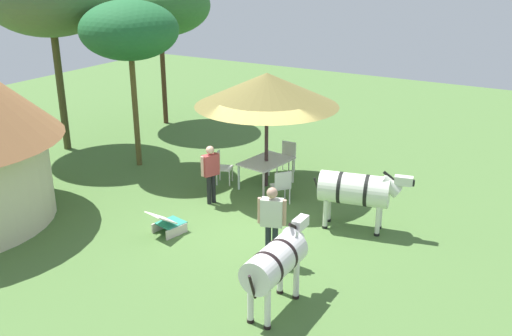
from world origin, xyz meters
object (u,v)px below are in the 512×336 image
(patio_chair_near_hut, at_px, (221,165))
(standing_watcher, at_px, (272,218))
(patio_dining_table, at_px, (266,163))
(acacia_tree_right_background, at_px, (159,6))
(shade_umbrella, at_px, (267,89))
(patio_chair_west_end, at_px, (282,185))
(patio_chair_east_end, at_px, (287,155))
(guest_beside_umbrella, at_px, (211,169))
(acacia_tree_left_background, at_px, (129,31))
(zebra_nearest_camera, at_px, (276,261))
(zebra_by_umbrella, at_px, (357,190))
(striped_lounge_chair, at_px, (167,223))

(patio_chair_near_hut, relative_size, standing_watcher, 0.54)
(patio_dining_table, distance_m, acacia_tree_right_background, 8.16)
(shade_umbrella, bearing_deg, patio_chair_west_end, -132.63)
(patio_dining_table, relative_size, patio_chair_west_end, 1.75)
(patio_chair_east_end, height_order, acacia_tree_right_background, acacia_tree_right_background)
(shade_umbrella, distance_m, patio_chair_near_hut, 2.53)
(patio_dining_table, relative_size, guest_beside_umbrella, 1.02)
(acacia_tree_left_background, bearing_deg, standing_watcher, -116.16)
(patio_chair_west_end, bearing_deg, shade_umbrella, 90.00)
(zebra_nearest_camera, height_order, acacia_tree_right_background, acacia_tree_right_background)
(patio_dining_table, xyz_separation_m, patio_chair_near_hut, (-0.44, 1.18, -0.14))
(patio_chair_west_end, height_order, acacia_tree_right_background, acacia_tree_right_background)
(acacia_tree_left_background, bearing_deg, patio_chair_near_hut, -89.45)
(patio_chair_near_hut, bearing_deg, acacia_tree_left_background, -109.78)
(zebra_by_umbrella, bearing_deg, zebra_nearest_camera, -12.93)
(patio_chair_near_hut, xyz_separation_m, acacia_tree_right_background, (4.01, 5.19, 3.78))
(acacia_tree_right_background, bearing_deg, patio_dining_table, -119.24)
(patio_chair_east_end, xyz_separation_m, acacia_tree_right_background, (2.31, 6.37, 3.78))
(shade_umbrella, xyz_separation_m, patio_chair_west_end, (-0.85, -0.93, -2.19))
(patio_chair_east_end, relative_size, acacia_tree_left_background, 0.19)
(standing_watcher, relative_size, zebra_nearest_camera, 0.79)
(striped_lounge_chair, xyz_separation_m, zebra_by_umbrella, (2.40, -3.61, 0.72))
(shade_umbrella, xyz_separation_m, guest_beside_umbrella, (-1.72, 0.64, -1.79))
(shade_umbrella, xyz_separation_m, standing_watcher, (-3.56, -2.13, -1.71))
(shade_umbrella, bearing_deg, guest_beside_umbrella, 159.50)
(standing_watcher, xyz_separation_m, zebra_by_umbrella, (2.32, -0.93, -0.02))
(shade_umbrella, height_order, acacia_tree_right_background, acacia_tree_right_background)
(standing_watcher, height_order, acacia_tree_right_background, acacia_tree_right_background)
(shade_umbrella, height_order, striped_lounge_chair, shade_umbrella)
(shade_umbrella, bearing_deg, acacia_tree_right_background, 60.76)
(shade_umbrella, distance_m, patio_chair_east_end, 2.53)
(standing_watcher, bearing_deg, patio_chair_west_end, 96.42)
(patio_dining_table, distance_m, acacia_tree_left_background, 5.36)
(patio_chair_east_end, xyz_separation_m, guest_beside_umbrella, (-2.98, 0.64, 0.41))
(patio_chair_near_hut, height_order, standing_watcher, standing_watcher)
(acacia_tree_right_background, bearing_deg, striped_lounge_chair, -141.06)
(acacia_tree_right_background, bearing_deg, patio_chair_near_hut, -127.65)
(patio_dining_table, distance_m, patio_chair_near_hut, 1.27)
(patio_chair_east_end, bearing_deg, zebra_nearest_camera, 115.46)
(shade_umbrella, distance_m, standing_watcher, 4.49)
(patio_chair_east_end, relative_size, patio_chair_near_hut, 1.00)
(patio_chair_east_end, bearing_deg, striped_lounge_chair, 83.41)
(zebra_nearest_camera, distance_m, acacia_tree_right_background, 13.14)
(patio_chair_east_end, bearing_deg, patio_chair_west_end, 113.56)
(shade_umbrella, relative_size, patio_chair_east_end, 4.23)
(patio_chair_near_hut, distance_m, standing_watcher, 4.58)
(patio_dining_table, xyz_separation_m, patio_chair_west_end, (-0.85, -0.93, -0.14))
(patio_chair_east_end, distance_m, acacia_tree_right_background, 7.76)
(patio_chair_near_hut, relative_size, striped_lounge_chair, 0.99)
(shade_umbrella, relative_size, standing_watcher, 2.29)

